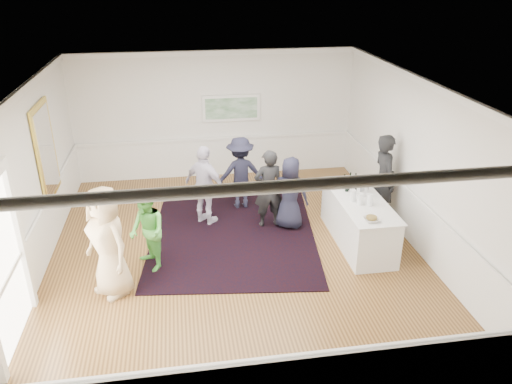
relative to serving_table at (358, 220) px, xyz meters
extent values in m
plane|color=olive|center=(-2.44, -0.05, -0.48)|extent=(8.00, 8.00, 0.00)
cube|color=white|center=(-2.44, -0.05, 2.72)|extent=(7.00, 8.00, 0.02)
cube|color=white|center=(-5.94, -0.05, 1.12)|extent=(0.02, 8.00, 3.20)
cube|color=white|center=(1.06, -0.05, 1.12)|extent=(0.02, 8.00, 3.20)
cube|color=white|center=(-2.44, 3.95, 1.12)|extent=(7.00, 0.02, 3.20)
cube|color=white|center=(-2.44, -4.05, 1.12)|extent=(7.00, 0.02, 3.20)
cube|color=gold|center=(-5.89, 1.25, 1.32)|extent=(0.04, 1.25, 1.85)
cube|color=white|center=(-5.87, 1.25, 1.32)|extent=(0.01, 1.05, 1.65)
cube|color=white|center=(-5.87, -1.13, 0.72)|extent=(0.10, 0.14, 2.40)
cube|color=white|center=(-5.90, -1.95, 0.72)|extent=(0.02, 1.50, 2.40)
cube|color=white|center=(-2.04, 3.90, 1.30)|extent=(1.44, 0.05, 0.66)
cube|color=#296D30|center=(-2.04, 3.87, 1.30)|extent=(1.30, 0.01, 0.52)
cube|color=black|center=(-2.38, 0.78, -0.46)|extent=(3.77, 4.66, 0.02)
cube|color=white|center=(0.00, 0.00, -0.01)|extent=(0.83, 2.27, 0.93)
cube|color=white|center=(0.00, 0.00, 0.46)|extent=(0.89, 2.33, 0.02)
imported|color=black|center=(0.76, 0.70, 0.51)|extent=(0.48, 0.72, 1.97)
imported|color=tan|center=(-4.61, -0.96, 0.49)|extent=(1.08, 1.11, 1.92)
imported|color=#63D555|center=(-4.03, -0.31, 0.28)|extent=(0.83, 0.90, 1.50)
imported|color=silver|center=(-2.90, 1.28, 0.38)|extent=(1.03, 0.99, 1.72)
imported|color=black|center=(-2.07, 1.94, 0.35)|extent=(1.12, 0.70, 1.65)
imported|color=black|center=(-1.62, 0.95, 0.37)|extent=(0.65, 0.47, 1.69)
imported|color=black|center=(-1.19, 0.83, 0.30)|extent=(0.89, 0.77, 1.54)
cylinder|color=#83BF44|center=(-0.09, -0.23, 0.59)|extent=(0.12, 0.12, 0.24)
cylinder|color=#C53A50|center=(0.08, -0.29, 0.59)|extent=(0.12, 0.12, 0.24)
cylinder|color=#77AF3E|center=(-0.18, -0.07, 0.59)|extent=(0.12, 0.12, 0.24)
cylinder|color=silver|center=(0.10, 0.17, 0.58)|extent=(0.26, 0.26, 0.25)
imported|color=white|center=(-0.12, -0.89, 0.50)|extent=(0.29, 0.29, 0.07)
cylinder|color=olive|center=(-0.12, -0.89, 0.52)|extent=(0.19, 0.19, 0.04)
camera|label=1|loc=(-3.34, -8.24, 4.57)|focal=35.00mm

